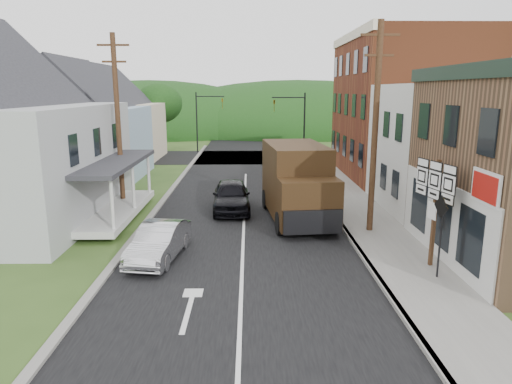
{
  "coord_description": "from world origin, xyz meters",
  "views": [
    {
      "loc": [
        0.27,
        -15.82,
        6.21
      ],
      "look_at": [
        0.53,
        2.07,
        2.2
      ],
      "focal_mm": 32.0,
      "sensor_mm": 36.0,
      "label": 1
    }
  ],
  "objects_px": {
    "warning_sign": "(441,225)",
    "route_sign_cluster": "(434,198)",
    "delivery_van": "(297,183)",
    "dark_sedan": "(231,196)",
    "silver_sedan": "(159,242)"
  },
  "relations": [
    {
      "from": "warning_sign",
      "to": "route_sign_cluster",
      "type": "bearing_deg",
      "value": 71.67
    },
    {
      "from": "delivery_van",
      "to": "route_sign_cluster",
      "type": "distance_m",
      "value": 7.57
    },
    {
      "from": "dark_sedan",
      "to": "route_sign_cluster",
      "type": "height_order",
      "value": "route_sign_cluster"
    },
    {
      "from": "dark_sedan",
      "to": "silver_sedan",
      "type": "bearing_deg",
      "value": -111.55
    },
    {
      "from": "delivery_van",
      "to": "warning_sign",
      "type": "xyz_separation_m",
      "value": [
        3.88,
        -7.39,
        0.09
      ]
    },
    {
      "from": "silver_sedan",
      "to": "warning_sign",
      "type": "height_order",
      "value": "warning_sign"
    },
    {
      "from": "silver_sedan",
      "to": "dark_sedan",
      "type": "distance_m",
      "value": 7.41
    },
    {
      "from": "silver_sedan",
      "to": "delivery_van",
      "type": "bearing_deg",
      "value": 50.52
    },
    {
      "from": "route_sign_cluster",
      "to": "dark_sedan",
      "type": "bearing_deg",
      "value": 119.96
    },
    {
      "from": "delivery_van",
      "to": "warning_sign",
      "type": "relative_size",
      "value": 2.41
    },
    {
      "from": "silver_sedan",
      "to": "route_sign_cluster",
      "type": "relative_size",
      "value": 1.07
    },
    {
      "from": "delivery_van",
      "to": "route_sign_cluster",
      "type": "xyz_separation_m",
      "value": [
        4.04,
        -6.36,
        0.75
      ]
    },
    {
      "from": "silver_sedan",
      "to": "delivery_van",
      "type": "xyz_separation_m",
      "value": [
        5.69,
        5.24,
        1.18
      ]
    },
    {
      "from": "dark_sedan",
      "to": "warning_sign",
      "type": "xyz_separation_m",
      "value": [
        7.14,
        -9.16,
        1.14
      ]
    },
    {
      "from": "route_sign_cluster",
      "to": "delivery_van",
      "type": "bearing_deg",
      "value": 110.45
    }
  ]
}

